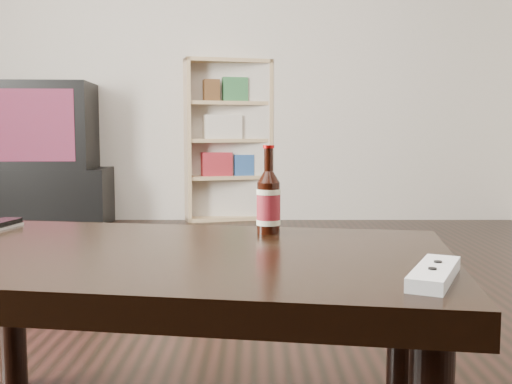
{
  "coord_description": "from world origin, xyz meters",
  "views": [
    {
      "loc": [
        0.5,
        -1.65,
        0.68
      ],
      "look_at": [
        0.5,
        -0.23,
        0.54
      ],
      "focal_mm": 42.0,
      "sensor_mm": 36.0,
      "label": 1
    }
  ],
  "objects_px": {
    "tv": "(36,126)",
    "beer_bottle": "(269,203)",
    "tv_stand": "(38,196)",
    "coffee_table": "(163,278)",
    "phone": "(2,224)",
    "remote": "(434,273)",
    "bookshelf": "(225,137)"
  },
  "relations": [
    {
      "from": "phone",
      "to": "coffee_table",
      "type": "bearing_deg",
      "value": -22.07
    },
    {
      "from": "bookshelf",
      "to": "remote",
      "type": "xyz_separation_m",
      "value": [
        0.54,
        -3.77,
        -0.2
      ]
    },
    {
      "from": "beer_bottle",
      "to": "phone",
      "type": "distance_m",
      "value": 0.69
    },
    {
      "from": "tv_stand",
      "to": "coffee_table",
      "type": "distance_m",
      "value": 3.51
    },
    {
      "from": "bookshelf",
      "to": "remote",
      "type": "relative_size",
      "value": 5.91
    },
    {
      "from": "bookshelf",
      "to": "tv",
      "type": "bearing_deg",
      "value": 177.88
    },
    {
      "from": "coffee_table",
      "to": "phone",
      "type": "bearing_deg",
      "value": 147.14
    },
    {
      "from": "bookshelf",
      "to": "beer_bottle",
      "type": "bearing_deg",
      "value": -100.3
    },
    {
      "from": "tv",
      "to": "bookshelf",
      "type": "relative_size",
      "value": 0.69
    },
    {
      "from": "coffee_table",
      "to": "phone",
      "type": "relative_size",
      "value": 10.65
    },
    {
      "from": "beer_bottle",
      "to": "phone",
      "type": "xyz_separation_m",
      "value": [
        -0.68,
        0.09,
        -0.07
      ]
    },
    {
      "from": "tv_stand",
      "to": "beer_bottle",
      "type": "height_order",
      "value": "beer_bottle"
    },
    {
      "from": "bookshelf",
      "to": "beer_bottle",
      "type": "distance_m",
      "value": 3.32
    },
    {
      "from": "tv_stand",
      "to": "tv",
      "type": "relative_size",
      "value": 1.22
    },
    {
      "from": "tv_stand",
      "to": "remote",
      "type": "distance_m",
      "value": 3.96
    },
    {
      "from": "tv",
      "to": "beer_bottle",
      "type": "xyz_separation_m",
      "value": [
        1.65,
        -2.99,
        -0.22
      ]
    },
    {
      "from": "beer_bottle",
      "to": "tv_stand",
      "type": "bearing_deg",
      "value": 118.91
    },
    {
      "from": "coffee_table",
      "to": "beer_bottle",
      "type": "xyz_separation_m",
      "value": [
        0.22,
        0.21,
        0.13
      ]
    },
    {
      "from": "tv_stand",
      "to": "bookshelf",
      "type": "xyz_separation_m",
      "value": [
        1.38,
        0.32,
        0.44
      ]
    },
    {
      "from": "coffee_table",
      "to": "remote",
      "type": "height_order",
      "value": "remote"
    },
    {
      "from": "tv",
      "to": "beer_bottle",
      "type": "height_order",
      "value": "tv"
    },
    {
      "from": "tv_stand",
      "to": "phone",
      "type": "height_order",
      "value": "phone"
    },
    {
      "from": "tv_stand",
      "to": "tv",
      "type": "distance_m",
      "value": 0.52
    },
    {
      "from": "beer_bottle",
      "to": "phone",
      "type": "relative_size",
      "value": 1.79
    },
    {
      "from": "beer_bottle",
      "to": "remote",
      "type": "bearing_deg",
      "value": -60.36
    },
    {
      "from": "tv",
      "to": "phone",
      "type": "height_order",
      "value": "tv"
    },
    {
      "from": "tv",
      "to": "beer_bottle",
      "type": "distance_m",
      "value": 3.42
    },
    {
      "from": "beer_bottle",
      "to": "phone",
      "type": "bearing_deg",
      "value": 172.75
    },
    {
      "from": "tv_stand",
      "to": "tv",
      "type": "xyz_separation_m",
      "value": [
        0.0,
        -0.0,
        0.52
      ]
    },
    {
      "from": "bookshelf",
      "to": "coffee_table",
      "type": "distance_m",
      "value": 3.53
    },
    {
      "from": "coffee_table",
      "to": "remote",
      "type": "bearing_deg",
      "value": -27.52
    },
    {
      "from": "coffee_table",
      "to": "phone",
      "type": "distance_m",
      "value": 0.55
    }
  ]
}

